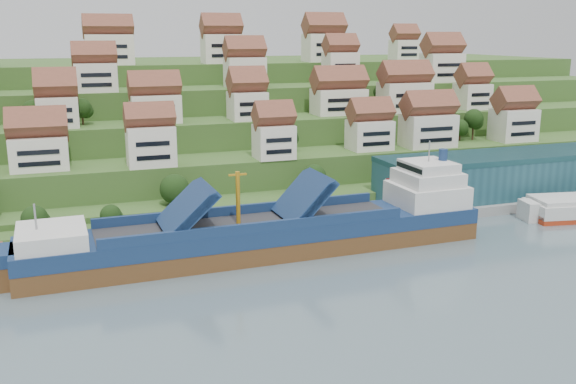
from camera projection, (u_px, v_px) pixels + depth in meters
name	position (u px, v px, depth m)	size (l,w,h in m)	color
ground	(324.00, 248.00, 122.19)	(300.00, 300.00, 0.00)	slate
quay	(382.00, 213.00, 142.08)	(180.00, 14.00, 2.20)	gray
hillside	(207.00, 123.00, 214.55)	(260.00, 128.00, 31.00)	#2D4C1E
hillside_village	(240.00, 93.00, 172.04)	(154.73, 65.05, 28.81)	white
hillside_trees	(220.00, 133.00, 155.62)	(136.97, 62.52, 31.55)	#1B3712
warehouse	(499.00, 174.00, 152.70)	(60.00, 15.00, 10.00)	#204B57
flagpole	(386.00, 194.00, 135.51)	(1.28, 0.16, 8.00)	gray
cargo_ship	(274.00, 234.00, 119.22)	(85.98, 15.25, 19.11)	brown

